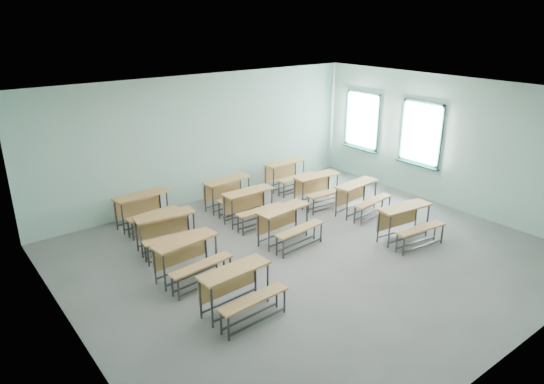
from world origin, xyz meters
The scene contains 12 objects.
room centered at (0.08, 0.03, 1.60)m, with size 9.04×8.04×3.24m.
desk_unit_r0c0 centered at (-2.24, -0.81, 0.51)m, with size 1.25×0.88×0.76m.
desk_unit_r0c2 centered at (2.06, -0.78, 0.51)m, with size 1.30×0.95×0.76m.
desk_unit_r1c0 centered at (-2.35, 0.62, 0.51)m, with size 1.29×0.93×0.76m.
desk_unit_r1c1 centered at (-0.01, 0.71, 0.51)m, with size 1.28×0.92×0.76m.
desk_unit_r1c2 centered at (2.38, 0.86, 0.51)m, with size 1.29×0.94×0.76m.
desk_unit_r2c0 centered at (-2.14, 1.92, 0.51)m, with size 1.30×0.95×0.76m.
desk_unit_r2c1 centered at (0.01, 2.01, 0.51)m, with size 1.21×0.82×0.76m.
desk_unit_r2c2 centered at (2.01, 1.90, 0.51)m, with size 1.26×0.88×0.76m.
desk_unit_r3c0 centered at (-2.03, 3.29, 0.51)m, with size 1.28×0.92×0.76m.
desk_unit_r3c1 centered at (0.07, 3.00, 0.51)m, with size 1.28×0.92×0.76m.
desk_unit_r3c2 centered at (2.13, 3.28, 0.51)m, with size 1.25×0.87×0.76m.
Camera 1 is at (-5.91, -6.43, 4.57)m, focal length 32.00 mm.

